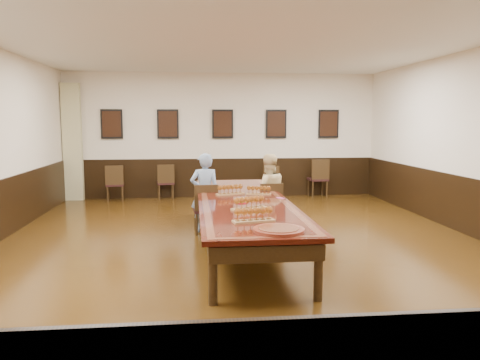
{
  "coord_description": "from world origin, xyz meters",
  "views": [
    {
      "loc": [
        -0.78,
        -7.17,
        1.98
      ],
      "look_at": [
        0.0,
        0.5,
        1.0
      ],
      "focal_mm": 35.0,
      "sensor_mm": 36.0,
      "label": 1
    }
  ],
  "objects": [
    {
      "name": "spare_chair_d",
      "position": [
        2.47,
        4.7,
        0.5
      ],
      "size": [
        0.49,
        0.53,
        0.99
      ],
      "primitive_type": null,
      "rotation": [
        0.0,
        0.0,
        3.19
      ],
      "color": "black",
      "rests_on": "floor"
    },
    {
      "name": "wainscoting",
      "position": [
        0.0,
        0.0,
        0.5
      ],
      "size": [
        8.0,
        10.0,
        1.0
      ],
      "color": "black",
      "rests_on": "floor"
    },
    {
      "name": "posters",
      "position": [
        0.0,
        4.94,
        1.9
      ],
      "size": [
        6.14,
        0.04,
        0.74
      ],
      "color": "black",
      "rests_on": "wall_back"
    },
    {
      "name": "conference_table",
      "position": [
        0.0,
        0.0,
        0.61
      ],
      "size": [
        1.4,
        5.0,
        0.76
      ],
      "color": "black",
      "rests_on": "floor"
    },
    {
      "name": "wall_front",
      "position": [
        0.0,
        -5.01,
        1.6
      ],
      "size": [
        8.0,
        0.02,
        3.2
      ],
      "primitive_type": "cube",
      "color": "#F4E4CC",
      "rests_on": "floor"
    },
    {
      "name": "floor",
      "position": [
        0.0,
        0.0,
        -0.01
      ],
      "size": [
        8.0,
        10.0,
        0.02
      ],
      "primitive_type": "cube",
      "color": "black",
      "rests_on": "ground"
    },
    {
      "name": "spare_chair_a",
      "position": [
        -2.69,
        4.47,
        0.45
      ],
      "size": [
        0.47,
        0.5,
        0.91
      ],
      "primitive_type": null,
      "rotation": [
        0.0,
        0.0,
        3.25
      ],
      "color": "black",
      "rests_on": "floor"
    },
    {
      "name": "person_man",
      "position": [
        -0.57,
        1.07,
        0.71
      ],
      "size": [
        0.54,
        0.37,
        1.41
      ],
      "primitive_type": "imported",
      "rotation": [
        0.0,
        0.0,
        3.21
      ],
      "color": "#4470AA",
      "rests_on": "floor"
    },
    {
      "name": "chair_woman",
      "position": [
        0.58,
        1.04,
        0.44
      ],
      "size": [
        0.45,
        0.48,
        0.89
      ],
      "primitive_type": null,
      "rotation": [
        0.0,
        0.0,
        3.21
      ],
      "color": "black",
      "rests_on": "floor"
    },
    {
      "name": "flight_b",
      "position": [
        0.31,
        0.46,
        0.82
      ],
      "size": [
        0.43,
        0.2,
        0.16
      ],
      "color": "olive",
      "rests_on": "conference_table"
    },
    {
      "name": "chair_man",
      "position": [
        -0.57,
        0.98,
        0.44
      ],
      "size": [
        0.45,
        0.48,
        0.89
      ],
      "primitive_type": null,
      "rotation": [
        0.0,
        0.0,
        3.21
      ],
      "color": "black",
      "rests_on": "floor"
    },
    {
      "name": "person_woman",
      "position": [
        0.58,
        1.14,
        0.69
      ],
      "size": [
        0.72,
        0.58,
        1.38
      ],
      "primitive_type": "imported",
      "rotation": [
        0.0,
        0.0,
        3.21
      ],
      "color": "beige",
      "rests_on": "floor"
    },
    {
      "name": "flight_d",
      "position": [
        -0.05,
        -1.66,
        0.84
      ],
      "size": [
        0.53,
        0.25,
        0.19
      ],
      "color": "olive",
      "rests_on": "conference_table"
    },
    {
      "name": "spare_chair_b",
      "position": [
        -1.48,
        4.7,
        0.45
      ],
      "size": [
        0.48,
        0.51,
        0.89
      ],
      "primitive_type": null,
      "rotation": [
        0.0,
        0.0,
        3.28
      ],
      "color": "black",
      "rests_on": "floor"
    },
    {
      "name": "red_plate_grp",
      "position": [
        -0.06,
        -0.28,
        0.76
      ],
      "size": [
        0.21,
        0.21,
        0.03
      ],
      "color": "#AF0B22",
      "rests_on": "conference_table"
    },
    {
      "name": "carved_platter",
      "position": [
        0.16,
        -2.15,
        0.77
      ],
      "size": [
        0.62,
        0.62,
        0.05
      ],
      "color": "#5C1D12",
      "rests_on": "conference_table"
    },
    {
      "name": "flight_c",
      "position": [
        -0.01,
        -0.83,
        0.84
      ],
      "size": [
        0.53,
        0.37,
        0.19
      ],
      "color": "olive",
      "rests_on": "conference_table"
    },
    {
      "name": "curtain",
      "position": [
        -3.75,
        4.82,
        1.45
      ],
      "size": [
        0.45,
        0.18,
        2.9
      ],
      "primitive_type": "cube",
      "color": "#C3BC86",
      "rests_on": "floor"
    },
    {
      "name": "ceiling",
      "position": [
        0.0,
        0.0,
        3.21
      ],
      "size": [
        8.0,
        10.0,
        0.02
      ],
      "primitive_type": "cube",
      "color": "white",
      "rests_on": "floor"
    },
    {
      "name": "spare_chair_c",
      "position": [
        1.22,
        4.54,
        0.43
      ],
      "size": [
        0.47,
        0.5,
        0.85
      ],
      "primitive_type": null,
      "rotation": [
        0.0,
        0.0,
        2.97
      ],
      "color": "black",
      "rests_on": "floor"
    },
    {
      "name": "pink_phone",
      "position": [
        0.6,
        0.07,
        0.76
      ],
      "size": [
        0.13,
        0.15,
        0.01
      ],
      "primitive_type": "cube",
      "rotation": [
        0.0,
        0.0,
        0.64
      ],
      "color": "#DA48A0",
      "rests_on": "conference_table"
    },
    {
      "name": "wall_back",
      "position": [
        0.0,
        5.01,
        1.6
      ],
      "size": [
        8.0,
        0.02,
        3.2
      ],
      "primitive_type": "cube",
      "color": "#F4E4CC",
      "rests_on": "floor"
    },
    {
      "name": "flight_a",
      "position": [
        -0.16,
        0.5,
        0.83
      ],
      "size": [
        0.5,
        0.3,
        0.18
      ],
      "color": "olive",
      "rests_on": "conference_table"
    }
  ]
}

